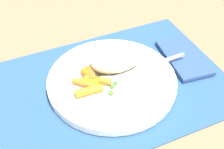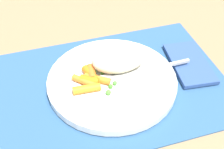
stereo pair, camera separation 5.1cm
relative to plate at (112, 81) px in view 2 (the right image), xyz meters
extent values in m
plane|color=#997551|center=(0.00, 0.00, -0.01)|extent=(2.40, 2.40, 0.00)
cube|color=#2D5684|center=(0.00, 0.00, -0.01)|extent=(0.45, 0.32, 0.01)
cylinder|color=white|center=(0.00, 0.00, 0.00)|extent=(0.25, 0.25, 0.01)
ellipsoid|color=beige|center=(-0.02, -0.03, 0.03)|extent=(0.11, 0.07, 0.04)
cylinder|color=orange|center=(0.04, -0.02, 0.02)|extent=(0.02, 0.04, 0.02)
cylinder|color=orange|center=(0.05, 0.00, 0.01)|extent=(0.04, 0.05, 0.01)
cylinder|color=orange|center=(0.04, 0.00, 0.01)|extent=(0.04, 0.03, 0.01)
cylinder|color=orange|center=(0.04, -0.01, 0.02)|extent=(0.03, 0.05, 0.02)
cylinder|color=orange|center=(0.03, 0.00, 0.01)|extent=(0.05, 0.04, 0.01)
cylinder|color=orange|center=(0.05, 0.02, 0.01)|extent=(0.05, 0.02, 0.01)
sphere|color=#4D9E37|center=(0.01, -0.02, 0.01)|extent=(0.01, 0.01, 0.01)
sphere|color=#56AF37|center=(0.02, 0.04, 0.01)|extent=(0.01, 0.01, 0.01)
sphere|color=#53B53D|center=(0.03, 0.01, 0.01)|extent=(0.01, 0.01, 0.01)
sphere|color=green|center=(0.01, 0.02, 0.01)|extent=(0.01, 0.01, 0.01)
sphere|color=#478D45|center=(0.04, 0.01, 0.01)|extent=(0.01, 0.01, 0.01)
sphere|color=green|center=(0.04, -0.01, 0.01)|extent=(0.01, 0.01, 0.01)
sphere|color=#4FA246|center=(0.03, -0.03, 0.01)|extent=(0.01, 0.01, 0.01)
sphere|color=#52923F|center=(0.01, -0.03, 0.01)|extent=(0.01, 0.01, 0.01)
sphere|color=#4A9737|center=(0.00, 0.02, 0.01)|extent=(0.01, 0.01, 0.01)
sphere|color=green|center=(0.00, -0.03, 0.01)|extent=(0.01, 0.01, 0.01)
sphere|color=green|center=(0.04, -0.03, 0.01)|extent=(0.01, 0.01, 0.01)
sphere|color=green|center=(0.03, -0.02, 0.01)|extent=(0.01, 0.01, 0.01)
cube|color=#BCBCBC|center=(0.02, 0.00, 0.01)|extent=(0.05, 0.02, 0.01)
cube|color=#BCBCBC|center=(-0.08, 0.00, 0.01)|extent=(0.16, 0.01, 0.01)
cube|color=#33518C|center=(-0.17, -0.01, 0.00)|extent=(0.09, 0.14, 0.01)
camera|label=1|loc=(0.17, 0.38, 0.41)|focal=49.05mm
camera|label=2|loc=(0.12, 0.40, 0.41)|focal=49.05mm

